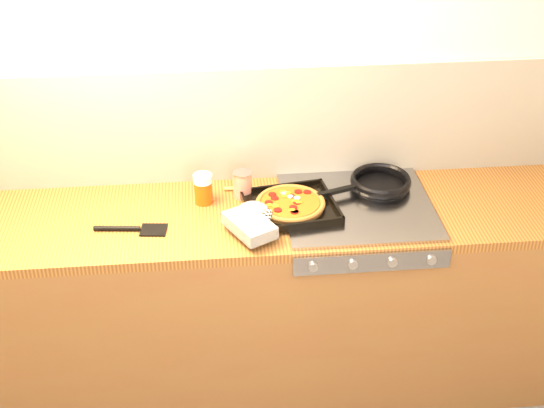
{
  "coord_description": "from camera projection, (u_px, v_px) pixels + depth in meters",
  "views": [
    {
      "loc": [
        -0.14,
        -1.46,
        2.53
      ],
      "look_at": [
        0.1,
        1.08,
        0.95
      ],
      "focal_mm": 50.0,
      "sensor_mm": 36.0,
      "label": 1
    }
  ],
  "objects": [
    {
      "name": "pizza_on_tray",
      "position": [
        279.0,
        209.0,
        2.98
      ],
      "size": [
        0.48,
        0.46,
        0.06
      ],
      "color": "black",
      "rests_on": "stovetop"
    },
    {
      "name": "frying_pan",
      "position": [
        379.0,
        183.0,
        3.16
      ],
      "size": [
        0.45,
        0.32,
        0.04
      ],
      "color": "black",
      "rests_on": "stovetop"
    },
    {
      "name": "wooden_spoon",
      "position": [
        266.0,
        188.0,
        3.18
      ],
      "size": [
        0.3,
        0.05,
        0.02
      ],
      "color": "tan",
      "rests_on": "counter_run"
    },
    {
      "name": "room_shell",
      "position": [
        241.0,
        126.0,
        3.14
      ],
      "size": [
        3.2,
        3.2,
        3.2
      ],
      "color": "white",
      "rests_on": "ground"
    },
    {
      "name": "counter_run",
      "position": [
        249.0,
        301.0,
        3.27
      ],
      "size": [
        3.2,
        0.62,
        0.9
      ],
      "color": "brown",
      "rests_on": "ground"
    },
    {
      "name": "tomato_can",
      "position": [
        243.0,
        184.0,
        3.12
      ],
      "size": [
        0.1,
        0.1,
        0.11
      ],
      "color": "#A71D0D",
      "rests_on": "counter_run"
    },
    {
      "name": "stovetop",
      "position": [
        357.0,
        207.0,
        3.07
      ],
      "size": [
        0.6,
        0.56,
        0.02
      ],
      "primitive_type": "cube",
      "color": "#95959A",
      "rests_on": "counter_run"
    },
    {
      "name": "black_spatula",
      "position": [
        132.0,
        229.0,
        2.92
      ],
      "size": [
        0.29,
        0.1,
        0.02
      ],
      "color": "black",
      "rests_on": "counter_run"
    },
    {
      "name": "juice_glass",
      "position": [
        203.0,
        189.0,
        3.07
      ],
      "size": [
        0.09,
        0.09,
        0.13
      ],
      "color": "#D4470C",
      "rests_on": "counter_run"
    }
  ]
}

